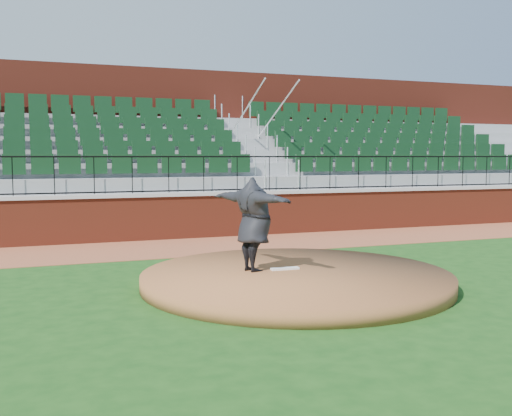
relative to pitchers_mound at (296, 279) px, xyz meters
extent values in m
plane|color=#174112|center=(-0.27, -0.20, -0.12)|extent=(90.00, 90.00, 0.00)
cube|color=brown|center=(-0.27, 5.20, -0.12)|extent=(34.00, 3.20, 0.01)
cube|color=maroon|center=(-0.27, 6.80, 0.47)|extent=(34.00, 0.35, 1.20)
cube|color=#B7B7B7|center=(-0.27, 6.80, 1.12)|extent=(34.00, 0.45, 0.10)
cube|color=maroon|center=(-0.27, 12.32, 2.62)|extent=(34.00, 0.50, 5.50)
cylinder|color=brown|center=(0.00, 0.00, 0.00)|extent=(5.51, 5.51, 0.25)
cube|color=white|center=(-0.10, 0.27, 0.14)|extent=(0.53, 0.15, 0.04)
imported|color=black|center=(-0.68, 0.35, 0.97)|extent=(1.20, 2.15, 1.69)
camera|label=1|loc=(-4.42, -9.61, 2.18)|focal=42.03mm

